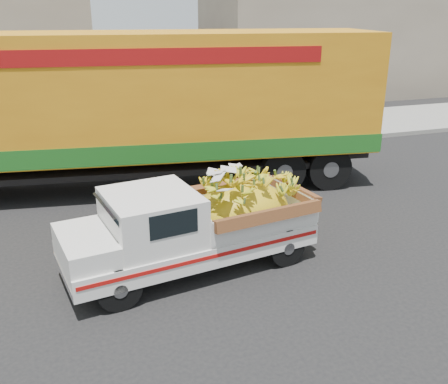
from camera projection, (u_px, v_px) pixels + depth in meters
name	position (u px, v px, depth m)	size (l,w,h in m)	color
ground	(120.00, 304.00, 7.77)	(100.00, 100.00, 0.00)	black
curb	(84.00, 162.00, 14.59)	(60.00, 0.25, 0.15)	gray
sidewalk	(79.00, 145.00, 16.46)	(60.00, 4.00, 0.14)	gray
building_right	(344.00, 35.00, 25.79)	(14.00, 6.00, 6.00)	gray
pickup_truck	(207.00, 222.00, 8.70)	(4.51, 2.22, 1.52)	black
semi_trailer	(136.00, 104.00, 12.08)	(12.06, 4.21, 3.80)	black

